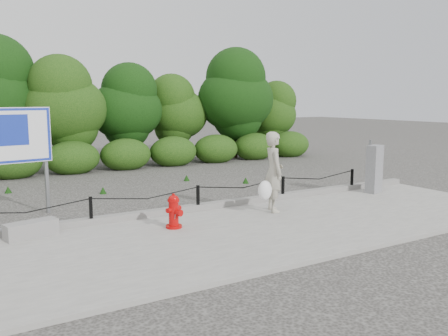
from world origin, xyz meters
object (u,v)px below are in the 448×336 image
at_px(concrete_block, 31,229).
at_px(fire_hydrant, 174,212).
at_px(utility_cabinet, 374,169).
at_px(advertising_sign, 15,141).
at_px(pedestrian, 273,173).

bearing_deg(concrete_block, fire_hydrant, -17.02).
xyz_separation_m(concrete_block, utility_cabinet, (8.94, -0.31, 0.51)).
bearing_deg(advertising_sign, pedestrian, -35.99).
bearing_deg(pedestrian, fire_hydrant, 111.98).
distance_m(concrete_block, advertising_sign, 2.57).
bearing_deg(concrete_block, utility_cabinet, -2.00).
relative_size(pedestrian, concrete_block, 1.95).
height_order(pedestrian, utility_cabinet, pedestrian).
bearing_deg(pedestrian, utility_cabinet, -65.22).
xyz_separation_m(pedestrian, advertising_sign, (-5.09, 2.74, 0.77)).
relative_size(pedestrian, utility_cabinet, 1.27).
distance_m(pedestrian, concrete_block, 5.26).
height_order(pedestrian, concrete_block, pedestrian).
bearing_deg(pedestrian, advertising_sign, 80.96).
relative_size(fire_hydrant, advertising_sign, 0.28).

